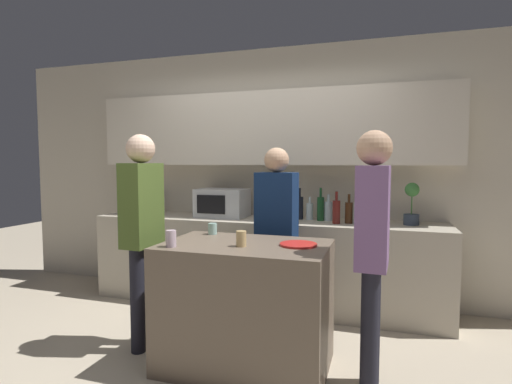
% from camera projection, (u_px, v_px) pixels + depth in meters
% --- Properties ---
extents(ground_plane, '(14.00, 14.00, 0.00)m').
position_uv_depth(ground_plane, '(207.00, 370.00, 2.84)').
color(ground_plane, '#BCAD93').
extents(back_wall, '(6.40, 0.40, 2.70)m').
position_uv_depth(back_wall, '(270.00, 157.00, 4.31)').
color(back_wall, beige).
rests_on(back_wall, ground_plane).
extents(back_counter, '(3.60, 0.62, 0.89)m').
position_uv_depth(back_counter, '(263.00, 262.00, 4.13)').
color(back_counter, '#B7AD99').
rests_on(back_counter, ground_plane).
extents(kitchen_island, '(1.17, 0.75, 0.90)m').
position_uv_depth(kitchen_island, '(246.00, 305.00, 2.87)').
color(kitchen_island, brown).
rests_on(kitchen_island, ground_plane).
extents(microwave, '(0.52, 0.39, 0.30)m').
position_uv_depth(microwave, '(222.00, 203.00, 4.27)').
color(microwave, '#B7BABC').
rests_on(microwave, back_counter).
extents(toaster, '(0.26, 0.16, 0.18)m').
position_uv_depth(toaster, '(151.00, 206.00, 4.54)').
color(toaster, silver).
rests_on(toaster, back_counter).
extents(potted_plant, '(0.14, 0.14, 0.39)m').
position_uv_depth(potted_plant, '(412.00, 204.00, 3.70)').
color(potted_plant, '#333D4C').
rests_on(potted_plant, back_counter).
extents(bottle_0, '(0.08, 0.08, 0.32)m').
position_uv_depth(bottle_0, '(300.00, 207.00, 4.09)').
color(bottle_0, black).
rests_on(bottle_0, back_counter).
extents(bottle_1, '(0.07, 0.07, 0.23)m').
position_uv_depth(bottle_1, '(310.00, 211.00, 4.05)').
color(bottle_1, silver).
rests_on(bottle_1, back_counter).
extents(bottle_2, '(0.07, 0.07, 0.33)m').
position_uv_depth(bottle_2, '(321.00, 208.00, 3.98)').
color(bottle_2, '#194723').
rests_on(bottle_2, back_counter).
extents(bottle_3, '(0.08, 0.08, 0.26)m').
position_uv_depth(bottle_3, '(328.00, 211.00, 3.98)').
color(bottle_3, silver).
rests_on(bottle_3, back_counter).
extents(bottle_4, '(0.07, 0.07, 0.31)m').
position_uv_depth(bottle_4, '(336.00, 211.00, 3.79)').
color(bottle_4, maroon).
rests_on(bottle_4, back_counter).
extents(bottle_5, '(0.07, 0.07, 0.28)m').
position_uv_depth(bottle_5, '(349.00, 212.00, 3.81)').
color(bottle_5, '#472814').
rests_on(bottle_5, back_counter).
extents(bottle_6, '(0.07, 0.07, 0.28)m').
position_uv_depth(bottle_6, '(358.00, 213.00, 3.74)').
color(bottle_6, silver).
rests_on(bottle_6, back_counter).
extents(bottle_7, '(0.08, 0.08, 0.33)m').
position_uv_depth(bottle_7, '(370.00, 211.00, 3.79)').
color(bottle_7, black).
rests_on(bottle_7, back_counter).
extents(plate_on_island, '(0.26, 0.26, 0.01)m').
position_uv_depth(plate_on_island, '(298.00, 245.00, 2.76)').
color(plate_on_island, red).
rests_on(plate_on_island, kitchen_island).
extents(cup_0, '(0.07, 0.07, 0.09)m').
position_uv_depth(cup_0, '(213.00, 229.00, 3.20)').
color(cup_0, '#9BC7BB').
rests_on(cup_0, kitchen_island).
extents(cup_1, '(0.07, 0.07, 0.11)m').
position_uv_depth(cup_1, '(171.00, 239.00, 2.72)').
color(cup_1, '#C4ADBD').
rests_on(cup_1, kitchen_island).
extents(cup_2, '(0.07, 0.07, 0.11)m').
position_uv_depth(cup_2, '(241.00, 239.00, 2.73)').
color(cup_2, tan).
rests_on(cup_2, kitchen_island).
extents(person_left, '(0.22, 0.35, 1.69)m').
position_uv_depth(person_left, '(142.00, 222.00, 3.12)').
color(person_left, black).
rests_on(person_left, ground_plane).
extents(person_center, '(0.36, 0.22, 1.60)m').
position_uv_depth(person_center, '(276.00, 224.00, 3.41)').
color(person_center, black).
rests_on(person_center, ground_plane).
extents(person_right, '(0.22, 0.35, 1.68)m').
position_uv_depth(person_right, '(372.00, 238.00, 2.52)').
color(person_right, black).
rests_on(person_right, ground_plane).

